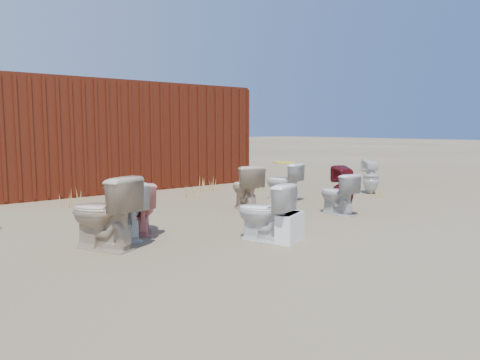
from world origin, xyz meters
TOP-DOWN VIEW (x-y plane):
  - ground at (0.00, 0.00)m, footprint 100.00×100.00m
  - shipping_container at (0.00, 5.20)m, footprint 6.00×2.40m
  - toilet_front_a at (-2.19, 0.15)m, footprint 0.53×0.78m
  - toilet_front_pink at (-1.90, 0.31)m, footprint 0.64×0.78m
  - toilet_front_c at (-0.93, -1.03)m, footprint 0.59×0.79m
  - toilet_front_maroon at (1.52, -0.29)m, footprint 0.44×0.45m
  - toilet_front_e at (1.17, -0.44)m, footprint 0.42×0.68m
  - toilet_back_beige_left at (-2.63, -0.17)m, footprint 0.78×0.95m
  - toilet_back_beige_right at (0.29, 0.80)m, footprint 0.66×0.85m
  - toilet_back_yellowlid at (1.50, 1.13)m, footprint 0.56×0.79m
  - toilet_back_e at (3.60, 0.66)m, footprint 0.46×0.46m
  - yellow_lid at (1.50, 1.13)m, footprint 0.37×0.46m
  - loose_tank at (-0.70, -1.25)m, footprint 0.54×0.38m
  - loose_lid_near at (-0.64, 3.33)m, footprint 0.42×0.52m
  - loose_lid_far at (-0.95, 3.11)m, footprint 0.47×0.55m
  - weed_clump_a at (-1.94, 2.98)m, footprint 0.36×0.36m
  - weed_clump_b at (0.29, 2.59)m, footprint 0.32×0.32m
  - weed_clump_c at (2.24, 2.72)m, footprint 0.36×0.36m
  - weed_clump_d at (-0.49, 3.04)m, footprint 0.30×0.30m
  - weed_clump_e at (1.18, 3.28)m, footprint 0.34×0.34m
  - weed_clump_f at (3.30, 0.25)m, footprint 0.28×0.28m

SIDE VIEW (x-z plane):
  - ground at x=0.00m, z-range 0.00..0.00m
  - loose_lid_near at x=-0.64m, z-range 0.00..0.02m
  - loose_lid_far at x=-0.95m, z-range 0.00..0.02m
  - weed_clump_f at x=3.30m, z-range 0.00..0.21m
  - weed_clump_b at x=0.29m, z-range 0.00..0.24m
  - weed_clump_d at x=-0.49m, z-range 0.00..0.27m
  - weed_clump_e at x=1.18m, z-range 0.00..0.30m
  - weed_clump_a at x=-1.94m, z-range 0.00..0.33m
  - weed_clump_c at x=2.24m, z-range 0.00..0.34m
  - loose_tank at x=-0.70m, z-range 0.00..0.35m
  - toilet_front_e at x=1.17m, z-range 0.00..0.67m
  - toilet_front_pink at x=-1.90m, z-range 0.00..0.69m
  - toilet_front_c at x=-0.93m, z-range 0.00..0.72m
  - toilet_back_yellowlid at x=1.50m, z-range 0.00..0.72m
  - toilet_back_e at x=3.60m, z-range 0.00..0.73m
  - toilet_front_a at x=-2.19m, z-range 0.00..0.73m
  - toilet_front_maroon at x=1.52m, z-range 0.00..0.76m
  - toilet_back_beige_right at x=0.29m, z-range 0.00..0.77m
  - toilet_back_beige_left at x=-2.63m, z-range 0.00..0.85m
  - yellow_lid at x=1.50m, z-range 0.72..0.75m
  - shipping_container at x=0.00m, z-range 0.00..2.40m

